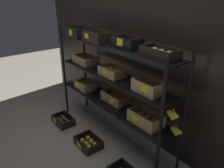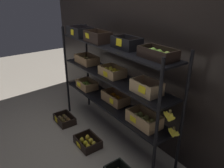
{
  "view_description": "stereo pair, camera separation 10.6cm",
  "coord_description": "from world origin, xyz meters",
  "views": [
    {
      "loc": [
        1.97,
        -1.56,
        1.87
      ],
      "look_at": [
        0.0,
        0.0,
        0.78
      ],
      "focal_mm": 35.08,
      "sensor_mm": 36.0,
      "label": 1
    },
    {
      "loc": [
        2.04,
        -1.48,
        1.87
      ],
      "look_at": [
        0.0,
        0.0,
        0.78
      ],
      "focal_mm": 35.08,
      "sensor_mm": 36.0,
      "label": 2
    }
  ],
  "objects": [
    {
      "name": "crate_ground_lemon",
      "position": [
        -0.01,
        -0.38,
        0.05
      ],
      "size": [
        0.33,
        0.26,
        0.11
      ],
      "color": "black",
      "rests_on": "ground_plane"
    },
    {
      "name": "ground_plane",
      "position": [
        0.0,
        0.0,
        0.0
      ],
      "size": [
        10.0,
        10.0,
        0.0
      ],
      "primitive_type": "plane",
      "color": "gray"
    },
    {
      "name": "crate_ground_kiwi",
      "position": [
        -0.68,
        -0.4,
        0.04
      ],
      "size": [
        0.34,
        0.24,
        0.11
      ],
      "color": "black",
      "rests_on": "ground_plane"
    },
    {
      "name": "storefront_wall",
      "position": [
        0.0,
        0.39,
        1.27
      ],
      "size": [
        4.29,
        0.12,
        2.53
      ],
      "primitive_type": "cube",
      "color": "black",
      "rests_on": "ground_plane"
    },
    {
      "name": "display_rack",
      "position": [
        0.01,
        -0.0,
        0.91
      ],
      "size": [
        2.02,
        0.41,
        1.41
      ],
      "color": "black",
      "rests_on": "ground_plane"
    }
  ]
}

